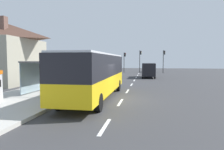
{
  "coord_description": "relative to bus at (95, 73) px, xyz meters",
  "views": [
    {
      "loc": [
        1.94,
        -14.13,
        2.74
      ],
      "look_at": [
        -1.0,
        3.11,
        1.5
      ],
      "focal_mm": 32.87,
      "sensor_mm": 36.0,
      "label": 1
    }
  ],
  "objects": [
    {
      "name": "lane_stripe_seg_2",
      "position": [
        1.96,
        3.87,
        -1.84
      ],
      "size": [
        0.16,
        2.2,
        0.01
      ],
      "primitive_type": "cube",
      "color": "silver",
      "rests_on": "ground"
    },
    {
      "name": "traffic_light_near_side",
      "position": [
        7.21,
        31.32,
        1.45
      ],
      "size": [
        0.49,
        0.28,
        4.94
      ],
      "color": "#2D2D2D",
      "rests_on": "ground"
    },
    {
      "name": "white_van",
      "position": [
        3.91,
        18.98,
        -0.5
      ],
      "size": [
        2.08,
        5.22,
        2.3
      ],
      "color": "black",
      "rests_on": "ground"
    },
    {
      "name": "lane_stripe_seg_4",
      "position": [
        1.96,
        13.87,
        -1.84
      ],
      "size": [
        0.16,
        2.2,
        0.01
      ],
      "primitive_type": "cube",
      "color": "silver",
      "rests_on": "ground"
    },
    {
      "name": "lane_stripe_seg_6",
      "position": [
        1.96,
        23.87,
        -1.84
      ],
      "size": [
        0.16,
        2.2,
        0.01
      ],
      "primitive_type": "cube",
      "color": "silver",
      "rests_on": "ground"
    },
    {
      "name": "lane_stripe_seg_3",
      "position": [
        1.96,
        8.87,
        -1.84
      ],
      "size": [
        0.16,
        2.2,
        0.01
      ],
      "primitive_type": "cube",
      "color": "silver",
      "rests_on": "ground"
    },
    {
      "name": "bus",
      "position": [
        0.0,
        0.0,
        0.0
      ],
      "size": [
        2.55,
        11.01,
        3.21
      ],
      "color": "yellow",
      "rests_on": "ground"
    },
    {
      "name": "lane_stripe_seg_0",
      "position": [
        1.96,
        -6.13,
        -1.84
      ],
      "size": [
        0.16,
        2.2,
        0.01
      ],
      "primitive_type": "cube",
      "color": "silver",
      "rests_on": "ground"
    },
    {
      "name": "lane_stripe_seg_5",
      "position": [
        1.96,
        18.87,
        -1.84
      ],
      "size": [
        0.16,
        2.2,
        0.01
      ],
      "primitive_type": "cube",
      "color": "silver",
      "rests_on": "ground"
    },
    {
      "name": "lane_stripe_seg_7",
      "position": [
        1.96,
        28.87,
        -1.84
      ],
      "size": [
        0.16,
        2.2,
        0.01
      ],
      "primitive_type": "cube",
      "color": "silver",
      "rests_on": "ground"
    },
    {
      "name": "sedan_near",
      "position": [
        4.01,
        35.22,
        -1.05
      ],
      "size": [
        1.96,
        4.46,
        1.52
      ],
      "color": "navy",
      "rests_on": "ground"
    },
    {
      "name": "bus_shelter",
      "position": [
        -4.7,
        0.84,
        0.25
      ],
      "size": [
        1.8,
        4.0,
        2.5
      ],
      "color": "#4C4C51",
      "rests_on": "sidewalk_platform"
    },
    {
      "name": "traffic_light_far_side",
      "position": [
        -1.38,
        32.12,
        1.21
      ],
      "size": [
        0.49,
        0.28,
        4.56
      ],
      "color": "#2D2D2D",
      "rests_on": "ground"
    },
    {
      "name": "lane_stripe_seg_1",
      "position": [
        1.96,
        -1.13,
        -1.84
      ],
      "size": [
        0.16,
        2.2,
        0.01
      ],
      "primitive_type": "cube",
      "color": "silver",
      "rests_on": "ground"
    },
    {
      "name": "sidewalk_platform",
      "position": [
        -4.69,
        1.87,
        -1.75
      ],
      "size": [
        6.2,
        30.0,
        0.18
      ],
      "primitive_type": "cube",
      "color": "beige",
      "rests_on": "ground"
    },
    {
      "name": "recycling_bin_blue",
      "position": [
        -2.49,
        2.82,
        -1.19
      ],
      "size": [
        0.52,
        0.52,
        0.95
      ],
      "primitive_type": "cylinder",
      "color": "blue",
      "rests_on": "sidewalk_platform"
    },
    {
      "name": "ground_plane",
      "position": [
        1.71,
        13.87,
        -1.86
      ],
      "size": [
        56.0,
        92.0,
        0.04
      ],
      "primitive_type": "cube",
      "color": "#38383A"
    },
    {
      "name": "recycling_bin_red",
      "position": [
        -2.49,
        2.12,
        -1.19
      ],
      "size": [
        0.52,
        0.52,
        0.95
      ],
      "primitive_type": "cylinder",
      "color": "red",
      "rests_on": "sidewalk_platform"
    },
    {
      "name": "traffic_light_median",
      "position": [
        2.11,
        32.92,
        1.5
      ],
      "size": [
        0.49,
        0.28,
        5.02
      ],
      "color": "#2D2D2D",
      "rests_on": "ground"
    }
  ]
}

